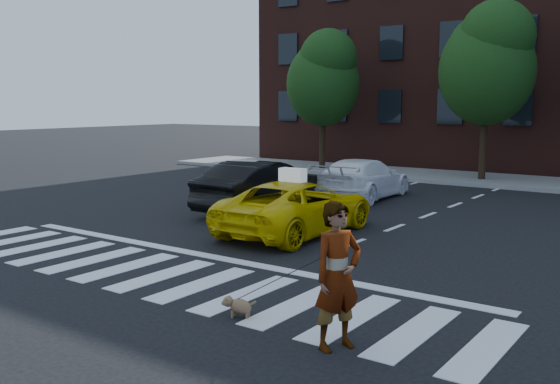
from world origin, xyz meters
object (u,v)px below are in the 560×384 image
(white_suv, at_px, (363,179))
(woman, at_px, (338,276))
(tree_left, at_px, (324,75))
(taxi, at_px, (297,207))
(black_sedan, at_px, (262,186))
(dog, at_px, (238,305))
(tree_mid, at_px, (488,59))

(white_suv, bearing_deg, woman, 112.47)
(tree_left, xyz_separation_m, taxi, (6.89, -12.39, -3.79))
(black_sedan, height_order, white_suv, black_sedan)
(dog, bearing_deg, white_suv, 87.10)
(dog, bearing_deg, tree_mid, 74.42)
(tree_mid, bearing_deg, taxi, -92.83)
(woman, relative_size, dog, 3.71)
(tree_left, distance_m, taxi, 14.67)
(taxi, bearing_deg, black_sedan, -37.70)
(tree_mid, distance_m, taxi, 13.10)
(black_sedan, distance_m, dog, 9.19)
(black_sedan, bearing_deg, dog, 126.00)
(tree_left, height_order, taxi, tree_left)
(tree_mid, height_order, white_suv, tree_mid)
(tree_mid, height_order, black_sedan, tree_mid)
(taxi, bearing_deg, tree_mid, -92.92)
(white_suv, height_order, dog, white_suv)
(taxi, relative_size, dog, 8.93)
(tree_left, xyz_separation_m, black_sedan, (4.31, -10.40, -3.68))
(taxi, distance_m, woman, 7.26)
(taxi, distance_m, dog, 6.16)
(taxi, height_order, black_sedan, black_sedan)
(tree_left, relative_size, black_sedan, 1.42)
(tree_left, bearing_deg, taxi, -60.92)
(woman, bearing_deg, dog, 107.78)
(tree_mid, distance_m, woman, 18.90)
(tree_left, height_order, tree_mid, tree_mid)
(tree_left, xyz_separation_m, white_suv, (5.57, -6.49, -3.77))
(black_sedan, xyz_separation_m, dog, (5.24, -7.53, -0.57))
(taxi, bearing_deg, white_suv, -77.45)
(tree_mid, distance_m, dog, 18.64)
(tree_mid, height_order, taxi, tree_mid)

